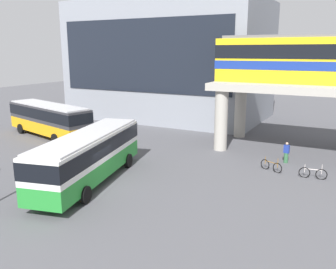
{
  "coord_description": "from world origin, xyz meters",
  "views": [
    {
      "loc": [
        13.69,
        -16.63,
        8.24
      ],
      "look_at": [
        1.53,
        6.44,
        2.2
      ],
      "focal_mm": 38.59,
      "sensor_mm": 36.0,
      "label": 1
    }
  ],
  "objects_px": {
    "station_building": "(171,61)",
    "pedestrian_near_building": "(286,153)",
    "bus_secondary": "(49,117)",
    "bicycle_silver": "(313,173)",
    "bicycle_brown": "(271,166)",
    "bus_main": "(89,153)"
  },
  "relations": [
    {
      "from": "station_building",
      "to": "pedestrian_near_building",
      "type": "bearing_deg",
      "value": -39.6
    },
    {
      "from": "bus_secondary",
      "to": "bicycle_silver",
      "type": "bearing_deg",
      "value": -1.55
    },
    {
      "from": "bicycle_brown",
      "to": "bus_secondary",
      "type": "bearing_deg",
      "value": 179.07
    },
    {
      "from": "bicycle_silver",
      "to": "station_building",
      "type": "bearing_deg",
      "value": 138.82
    },
    {
      "from": "bus_main",
      "to": "pedestrian_near_building",
      "type": "relative_size",
      "value": 7.12
    },
    {
      "from": "bus_main",
      "to": "pedestrian_near_building",
      "type": "bearing_deg",
      "value": 44.58
    },
    {
      "from": "bus_main",
      "to": "bicycle_brown",
      "type": "distance_m",
      "value": 12.58
    },
    {
      "from": "bus_main",
      "to": "station_building",
      "type": "bearing_deg",
      "value": 105.43
    },
    {
      "from": "station_building",
      "to": "bicycle_brown",
      "type": "bearing_deg",
      "value": -45.12
    },
    {
      "from": "station_building",
      "to": "bus_main",
      "type": "distance_m",
      "value": 25.7
    },
    {
      "from": "station_building",
      "to": "pedestrian_near_building",
      "type": "distance_m",
      "value": 23.0
    },
    {
      "from": "bicycle_brown",
      "to": "pedestrian_near_building",
      "type": "distance_m",
      "value": 2.54
    },
    {
      "from": "bicycle_silver",
      "to": "bus_main",
      "type": "bearing_deg",
      "value": -149.35
    },
    {
      "from": "station_building",
      "to": "bicycle_silver",
      "type": "relative_size",
      "value": 12.98
    },
    {
      "from": "station_building",
      "to": "bicycle_silver",
      "type": "height_order",
      "value": "station_building"
    },
    {
      "from": "station_building",
      "to": "bicycle_silver",
      "type": "xyz_separation_m",
      "value": [
        19.26,
        -16.85,
        -6.67
      ]
    },
    {
      "from": "bus_secondary",
      "to": "bicycle_brown",
      "type": "relative_size",
      "value": 6.86
    },
    {
      "from": "bicycle_silver",
      "to": "bicycle_brown",
      "type": "distance_m",
      "value": 2.8
    },
    {
      "from": "bus_main",
      "to": "bicycle_silver",
      "type": "relative_size",
      "value": 6.34
    },
    {
      "from": "bus_secondary",
      "to": "pedestrian_near_building",
      "type": "distance_m",
      "value": 22.25
    },
    {
      "from": "station_building",
      "to": "pedestrian_near_building",
      "type": "xyz_separation_m",
      "value": [
        17.05,
        -14.1,
        -6.29
      ]
    },
    {
      "from": "bus_secondary",
      "to": "pedestrian_near_building",
      "type": "relative_size",
      "value": 7.12
    }
  ]
}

